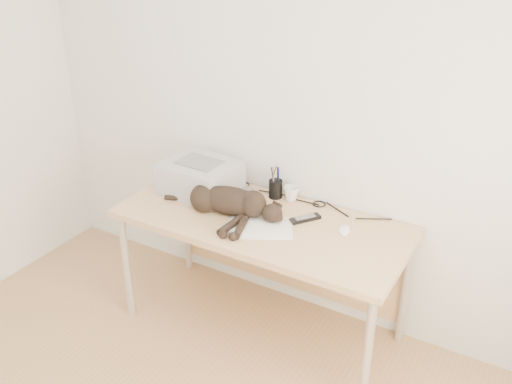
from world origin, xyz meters
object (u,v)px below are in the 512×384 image
Objects in this scene: mug at (291,194)px; mouse at (344,228)px; desk at (269,233)px; printer at (200,177)px; cat at (226,202)px; pen_cup at (275,189)px.

mug is 0.43m from mouse.
desk is at bearing 166.68° from mouse.
printer is 3.98× the size of mouse.
desk is 2.16× the size of cat.
mouse is at bearing 4.37° from cat.
printer is at bearing -159.42° from pen_cup.
printer is at bearing 142.67° from cat.
pen_cup is (-0.10, -0.01, 0.01)m from mug.
desk is 0.46m from mouse.
printer is at bearing 176.97° from desk.
cat is at bearing -114.16° from pen_cup.
cat reaches higher than desk.
printer is (-0.48, 0.03, 0.23)m from desk.
cat is 3.68× the size of pen_cup.
mug is at bearing 44.56° from cat.
mouse is (0.92, -0.00, -0.08)m from printer.
desk is 0.27m from pen_cup.
desk is at bearing -100.15° from mug.
cat is 0.40m from mug.
desk is at bearing -3.03° from printer.
printer reaches higher than cat.
mug is 0.10m from pen_cup.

